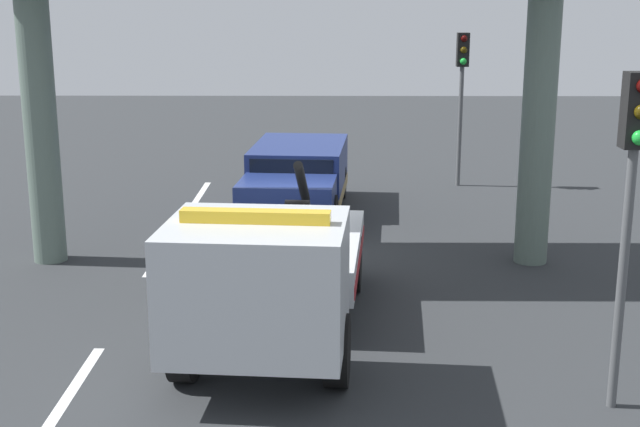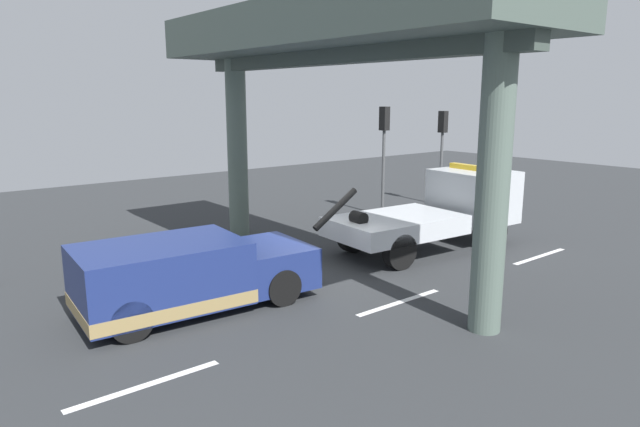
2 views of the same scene
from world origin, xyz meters
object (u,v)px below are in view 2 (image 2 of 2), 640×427
object	(u,v)px
traffic_light_far	(384,137)
towed_van_green	(187,276)
traffic_light_mid	(443,137)
tow_truck_white	(442,209)

from	to	relation	value
traffic_light_far	towed_van_green	bearing A→B (deg)	-157.27
towed_van_green	traffic_light_far	distance (m)	11.59
towed_van_green	traffic_light_mid	xyz separation A→B (m)	(13.97, 4.39, 2.16)
tow_truck_white	towed_van_green	bearing A→B (deg)	179.57
tow_truck_white	towed_van_green	size ratio (longest dim) A/B	1.37
tow_truck_white	traffic_light_far	size ratio (longest dim) A/B	1.73
towed_van_green	traffic_light_far	bearing A→B (deg)	22.73
towed_van_green	traffic_light_far	world-z (taller)	traffic_light_far
traffic_light_far	traffic_light_mid	world-z (taller)	traffic_light_far
tow_truck_white	traffic_light_mid	bearing A→B (deg)	39.58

